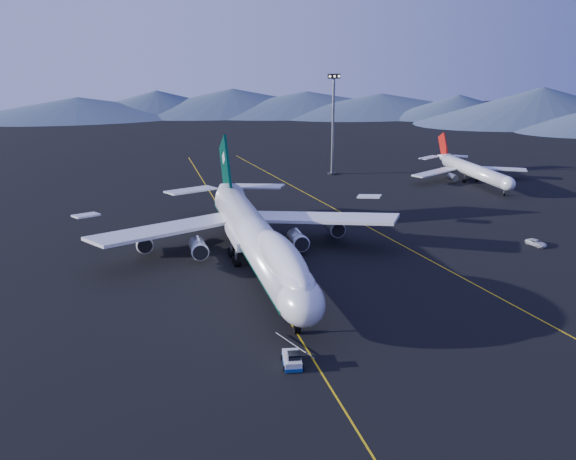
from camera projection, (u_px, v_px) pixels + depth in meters
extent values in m
plane|color=black|center=(257.00, 269.00, 114.49)|extent=(500.00, 500.00, 0.00)
cube|color=gold|center=(257.00, 269.00, 114.49)|extent=(0.25, 220.00, 0.01)
cube|color=gold|center=(390.00, 239.00, 131.03)|extent=(28.08, 198.09, 0.01)
cone|color=#45566B|center=(78.00, 105.00, 316.56)|extent=(100.00, 100.00, 12.00)
cone|color=#45566B|center=(233.00, 101.00, 336.08)|extent=(100.00, 100.00, 12.00)
cone|color=#45566B|center=(381.00, 102.00, 331.26)|extent=(100.00, 100.00, 12.00)
cone|color=#45566B|center=(541.00, 108.00, 302.63)|extent=(100.00, 100.00, 12.00)
cylinder|color=silver|center=(257.00, 239.00, 112.84)|extent=(6.50, 56.00, 6.50)
ellipsoid|color=silver|center=(300.00, 301.00, 86.97)|extent=(6.50, 10.40, 6.50)
ellipsoid|color=silver|center=(283.00, 260.00, 95.01)|extent=(5.13, 25.16, 5.85)
cube|color=black|center=(304.00, 298.00, 84.77)|extent=(3.60, 1.61, 1.29)
cone|color=silver|center=(226.00, 191.00, 143.08)|extent=(6.50, 12.00, 6.50)
cube|color=#033729|center=(256.00, 242.00, 114.03)|extent=(6.24, 60.00, 1.10)
cube|color=silver|center=(251.00, 236.00, 118.24)|extent=(7.50, 13.00, 1.60)
cube|color=silver|center=(168.00, 229.00, 120.05)|extent=(30.62, 23.28, 2.83)
cube|color=silver|center=(316.00, 218.00, 127.11)|extent=(30.62, 23.28, 2.83)
cylinder|color=slate|center=(198.00, 247.00, 118.40)|extent=(2.90, 5.50, 2.90)
cylinder|color=slate|center=(144.00, 241.00, 122.09)|extent=(2.90, 5.50, 2.90)
cylinder|color=slate|center=(297.00, 239.00, 123.02)|extent=(2.90, 5.50, 2.90)
cylinder|color=slate|center=(333.00, 226.00, 131.34)|extent=(2.90, 5.50, 2.90)
cube|color=#033729|center=(226.00, 170.00, 140.68)|extent=(0.55, 14.11, 15.94)
cube|color=silver|center=(191.00, 190.00, 142.52)|extent=(12.39, 9.47, 0.98)
cube|color=silver|center=(257.00, 186.00, 146.18)|extent=(12.39, 9.47, 0.98)
cylinder|color=black|center=(297.00, 330.00, 89.85)|extent=(0.90, 1.10, 1.10)
cube|color=silver|center=(292.00, 360.00, 81.24)|extent=(2.75, 4.53, 1.06)
cube|color=navy|center=(292.00, 362.00, 81.35)|extent=(2.88, 4.74, 0.48)
cube|color=black|center=(292.00, 354.00, 81.01)|extent=(1.77, 1.77, 0.87)
cylinder|color=silver|center=(475.00, 171.00, 177.86)|extent=(3.72, 31.29, 3.72)
ellipsoid|color=silver|center=(507.00, 183.00, 163.41)|extent=(3.72, 5.20, 3.72)
cone|color=silver|center=(443.00, 158.00, 194.91)|extent=(3.72, 6.84, 3.72)
cube|color=silver|center=(435.00, 172.00, 180.23)|extent=(16.42, 11.08, 0.34)
cube|color=silver|center=(496.00, 169.00, 184.99)|extent=(16.42, 11.08, 0.34)
cylinder|color=slate|center=(453.00, 177.00, 179.39)|extent=(1.86, 3.42, 1.86)
cylinder|color=slate|center=(487.00, 175.00, 182.01)|extent=(1.86, 3.42, 1.86)
cube|color=#A0140E|center=(443.00, 145.00, 194.26)|extent=(0.34, 6.67, 7.88)
imported|color=silver|center=(536.00, 243.00, 126.69)|extent=(3.02, 4.70, 1.21)
cylinder|color=black|center=(332.00, 173.00, 190.81)|extent=(2.70, 2.70, 0.45)
cylinder|color=slate|center=(333.00, 127.00, 186.73)|extent=(0.79, 0.79, 28.10)
cube|color=black|center=(334.00, 76.00, 182.48)|extent=(3.60, 0.90, 1.35)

